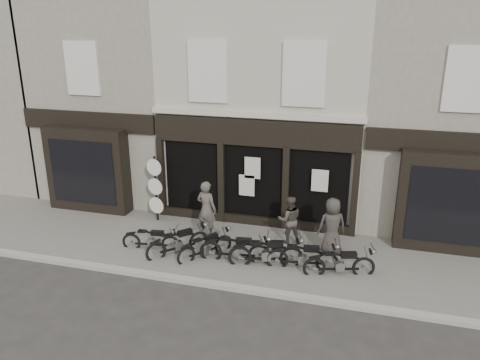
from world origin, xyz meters
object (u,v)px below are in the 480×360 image
(motorcycle_6, at_px, (340,266))
(motorcycle_4, at_px, (267,255))
(motorcycle_1, at_px, (179,244))
(advert_sign_post, at_px, (156,192))
(motorcycle_2, at_px, (206,248))
(motorcycle_0, at_px, (152,242))
(man_right, at_px, (332,226))
(motorcycle_5, at_px, (303,259))
(man_left, at_px, (207,209))
(man_centre, at_px, (289,220))
(motorcycle_3, at_px, (236,251))

(motorcycle_6, bearing_deg, motorcycle_4, 163.76)
(motorcycle_1, relative_size, advert_sign_post, 0.67)
(motorcycle_2, bearing_deg, motorcycle_4, -53.24)
(motorcycle_0, distance_m, man_right, 5.68)
(motorcycle_6, distance_m, advert_sign_post, 7.06)
(motorcycle_5, xyz_separation_m, motorcycle_6, (1.07, -0.09, -0.01))
(motorcycle_6, distance_m, man_left, 4.74)
(motorcycle_1, distance_m, motorcycle_2, 0.88)
(man_centre, height_order, man_right, man_right)
(man_centre, relative_size, man_right, 0.89)
(motorcycle_5, xyz_separation_m, man_left, (-3.41, 1.26, 0.69))
(motorcycle_2, height_order, advert_sign_post, advert_sign_post)
(motorcycle_1, height_order, advert_sign_post, advert_sign_post)
(motorcycle_2, height_order, motorcycle_3, motorcycle_3)
(motorcycle_5, bearing_deg, motorcycle_6, -13.16)
(motorcycle_1, xyz_separation_m, man_centre, (3.18, 1.68, 0.51))
(motorcycle_0, bearing_deg, motorcycle_2, -7.79)
(motorcycle_3, bearing_deg, motorcycle_6, -7.72)
(motorcycle_1, distance_m, man_right, 4.79)
(motorcycle_1, height_order, motorcycle_6, motorcycle_1)
(motorcycle_2, distance_m, man_left, 1.56)
(motorcycle_1, distance_m, man_left, 1.60)
(motorcycle_3, xyz_separation_m, man_left, (-1.40, 1.35, 0.68))
(motorcycle_6, bearing_deg, man_left, 146.85)
(motorcycle_1, distance_m, man_centre, 3.63)
(man_right, bearing_deg, advert_sign_post, -30.51)
(motorcycle_6, distance_m, man_centre, 2.48)
(motorcycle_3, distance_m, advert_sign_post, 4.26)
(motorcycle_6, relative_size, advert_sign_post, 0.80)
(motorcycle_0, bearing_deg, man_right, 5.19)
(motorcycle_4, height_order, man_right, man_right)
(motorcycle_2, xyz_separation_m, man_centre, (2.30, 1.63, 0.54))
(advert_sign_post, bearing_deg, man_right, 2.72)
(motorcycle_2, relative_size, motorcycle_3, 0.77)
(man_left, bearing_deg, motorcycle_4, 163.32)
(man_left, height_order, man_centre, man_left)
(motorcycle_5, height_order, man_left, man_left)
(motorcycle_6, relative_size, man_left, 1.03)
(motorcycle_0, xyz_separation_m, motorcycle_4, (3.74, -0.03, 0.07))
(motorcycle_3, distance_m, man_left, 2.06)
(motorcycle_3, xyz_separation_m, motorcycle_6, (3.08, -0.00, -0.02))
(motorcycle_2, distance_m, motorcycle_6, 4.06)
(motorcycle_6, relative_size, man_right, 1.13)
(motorcycle_1, bearing_deg, man_left, 24.47)
(motorcycle_6, bearing_deg, motorcycle_1, 163.74)
(motorcycle_0, height_order, motorcycle_3, motorcycle_3)
(man_left, distance_m, man_right, 4.10)
(motorcycle_3, xyz_separation_m, man_centre, (1.32, 1.66, 0.50))
(motorcycle_2, bearing_deg, man_right, -32.87)
(motorcycle_3, bearing_deg, motorcycle_0, 171.86)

